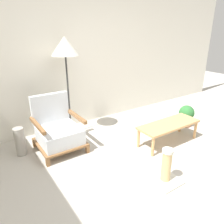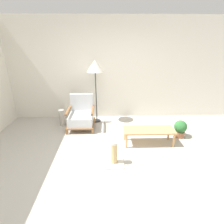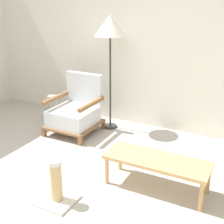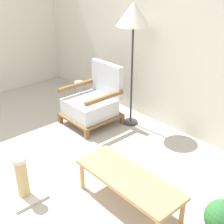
# 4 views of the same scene
# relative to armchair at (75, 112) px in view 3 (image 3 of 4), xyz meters

# --- Properties ---
(ground_plane) EXTENTS (14.00, 14.00, 0.00)m
(ground_plane) POSITION_rel_armchair_xyz_m (0.71, -1.66, -0.31)
(ground_plane) COLOR #B7B2A8
(wall_back) EXTENTS (8.00, 0.06, 2.70)m
(wall_back) POSITION_rel_armchair_xyz_m (0.71, 0.73, 1.04)
(wall_back) COLOR silver
(wall_back) RESTS_ON ground_plane
(armchair) EXTENTS (0.66, 0.68, 0.83)m
(armchair) POSITION_rel_armchair_xyz_m (0.00, 0.00, 0.00)
(armchair) COLOR brown
(armchair) RESTS_ON ground_plane
(floor_lamp) EXTENTS (0.44, 0.44, 1.65)m
(floor_lamp) POSITION_rel_armchair_xyz_m (0.37, 0.38, 1.15)
(floor_lamp) COLOR #2D2D2D
(floor_lamp) RESTS_ON ground_plane
(coffee_table) EXTENTS (1.07, 0.40, 0.34)m
(coffee_table) POSITION_rel_armchair_xyz_m (1.54, -0.82, -0.01)
(coffee_table) COLOR tan
(coffee_table) RESTS_ON ground_plane
(vase) EXTENTS (0.15, 0.15, 0.43)m
(vase) POSITION_rel_armchair_xyz_m (-0.53, 0.15, -0.10)
(vase) COLOR #9E998E
(vase) RESTS_ON ground_plane
(scratching_post) EXTENTS (0.35, 0.35, 0.45)m
(scratching_post) POSITION_rel_armchair_xyz_m (0.77, -1.49, -0.15)
(scratching_post) COLOR beige
(scratching_post) RESTS_ON ground_plane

